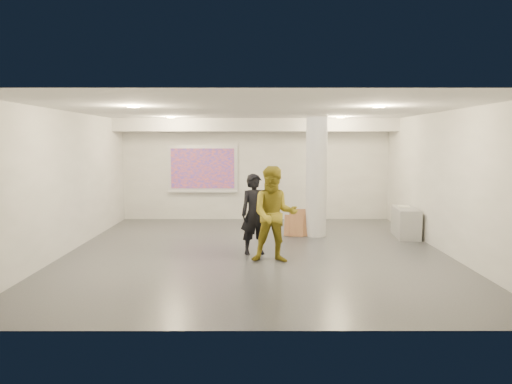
{
  "coord_description": "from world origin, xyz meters",
  "views": [
    {
      "loc": [
        -0.01,
        -10.53,
        2.37
      ],
      "look_at": [
        0.0,
        0.4,
        1.25
      ],
      "focal_mm": 35.0,
      "sensor_mm": 36.0,
      "label": 1
    }
  ],
  "objects_px": {
    "projection_screen": "(203,169)",
    "woman": "(255,214)",
    "credenza": "(406,222)",
    "man": "(274,214)",
    "column": "(316,176)"
  },
  "relations": [
    {
      "from": "projection_screen",
      "to": "woman",
      "type": "bearing_deg",
      "value": -71.32
    },
    {
      "from": "man",
      "to": "column",
      "type": "bearing_deg",
      "value": 67.37
    },
    {
      "from": "credenza",
      "to": "woman",
      "type": "height_order",
      "value": "woman"
    },
    {
      "from": "credenza",
      "to": "woman",
      "type": "distance_m",
      "value": 4.22
    },
    {
      "from": "column",
      "to": "projection_screen",
      "type": "distance_m",
      "value": 4.08
    },
    {
      "from": "projection_screen",
      "to": "man",
      "type": "height_order",
      "value": "projection_screen"
    },
    {
      "from": "credenza",
      "to": "man",
      "type": "distance_m",
      "value": 4.28
    },
    {
      "from": "credenza",
      "to": "man",
      "type": "relative_size",
      "value": 0.66
    },
    {
      "from": "projection_screen",
      "to": "credenza",
      "type": "height_order",
      "value": "projection_screen"
    },
    {
      "from": "woman",
      "to": "credenza",
      "type": "bearing_deg",
      "value": 10.68
    },
    {
      "from": "projection_screen",
      "to": "woman",
      "type": "height_order",
      "value": "projection_screen"
    },
    {
      "from": "woman",
      "to": "column",
      "type": "bearing_deg",
      "value": 36.8
    },
    {
      "from": "woman",
      "to": "man",
      "type": "height_order",
      "value": "man"
    },
    {
      "from": "projection_screen",
      "to": "column",
      "type": "bearing_deg",
      "value": -40.56
    },
    {
      "from": "column",
      "to": "woman",
      "type": "relative_size",
      "value": 1.77
    }
  ]
}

